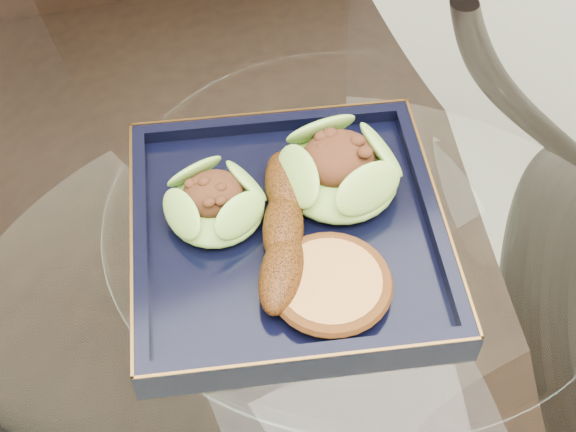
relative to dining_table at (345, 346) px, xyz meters
name	(u,v)px	position (x,y,z in m)	size (l,w,h in m)	color
dining_table	(345,346)	(0.00, 0.00, 0.00)	(1.13, 1.13, 0.77)	white
dining_chair	(210,121)	(-0.02, 0.37, 0.00)	(0.53, 0.53, 1.07)	black
navy_plate	(288,237)	(-0.05, 0.03, 0.17)	(0.27, 0.27, 0.02)	black
lettuce_wrap_left	(215,205)	(-0.10, 0.07, 0.20)	(0.09, 0.09, 0.03)	#699F2E
lettuce_wrap_right	(339,172)	(0.01, 0.06, 0.20)	(0.11, 0.11, 0.04)	#558C28
roasted_plantain	(283,228)	(-0.06, 0.03, 0.20)	(0.17, 0.04, 0.03)	#5A2D09
crumb_patty	(330,285)	(-0.04, -0.04, 0.19)	(0.09, 0.09, 0.02)	#CC7D44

